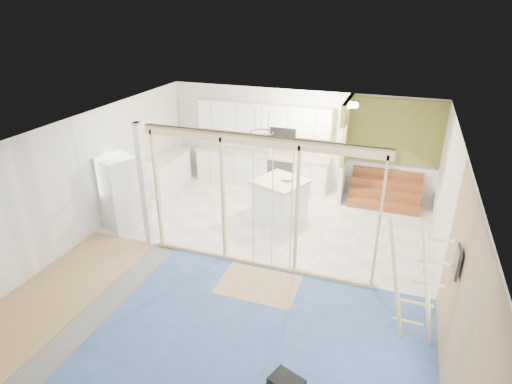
% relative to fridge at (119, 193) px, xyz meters
% --- Properties ---
extents(room, '(7.01, 8.01, 2.61)m').
position_rel_fridge_xyz_m(room, '(3.07, -0.45, 0.48)').
color(room, slate).
rests_on(room, ground).
extents(floor_overlays, '(7.00, 8.00, 0.03)m').
position_rel_fridge_xyz_m(floor_overlays, '(3.14, -0.39, -0.81)').
color(floor_overlays, silver).
rests_on(floor_overlays, room).
extents(stud_frame, '(4.66, 0.14, 2.60)m').
position_rel_fridge_xyz_m(stud_frame, '(2.80, -0.45, 0.78)').
color(stud_frame, tan).
rests_on(stud_frame, room).
extents(base_cabinets, '(4.45, 2.24, 0.93)m').
position_rel_fridge_xyz_m(base_cabinets, '(1.46, 2.91, -0.36)').
color(base_cabinets, white).
rests_on(base_cabinets, room).
extents(upper_cabinets, '(3.60, 0.41, 0.85)m').
position_rel_fridge_xyz_m(upper_cabinets, '(2.23, 3.37, 1.00)').
color(upper_cabinets, white).
rests_on(upper_cabinets, room).
extents(green_partition, '(2.25, 1.51, 2.60)m').
position_rel_fridge_xyz_m(green_partition, '(5.11, 3.21, 0.12)').
color(green_partition, olive).
rests_on(green_partition, room).
extents(pot_rack, '(0.52, 0.52, 0.72)m').
position_rel_fridge_xyz_m(pot_rack, '(2.76, 1.44, 1.17)').
color(pot_rack, black).
rests_on(pot_rack, room).
extents(sheathing_panel, '(0.02, 4.00, 2.60)m').
position_rel_fridge_xyz_m(sheathing_panel, '(6.55, -2.45, 0.48)').
color(sheathing_panel, tan).
rests_on(sheathing_panel, room).
extents(electrical_panel, '(0.04, 0.30, 0.40)m').
position_rel_fridge_xyz_m(electrical_panel, '(6.50, -1.85, 0.83)').
color(electrical_panel, '#3A3A3F').
rests_on(electrical_panel, room).
extents(ceiling_light, '(0.32, 0.32, 0.08)m').
position_rel_fridge_xyz_m(ceiling_light, '(4.47, 2.55, 1.72)').
color(ceiling_light, '#FFEABF').
rests_on(ceiling_light, room).
extents(fridge, '(0.95, 0.91, 1.65)m').
position_rel_fridge_xyz_m(fridge, '(0.00, 0.00, 0.00)').
color(fridge, silver).
rests_on(fridge, room).
extents(island, '(1.34, 1.34, 1.00)m').
position_rel_fridge_xyz_m(island, '(3.22, 1.44, -0.33)').
color(island, white).
rests_on(island, room).
extents(bowl, '(0.29, 0.29, 0.06)m').
position_rel_fridge_xyz_m(bowl, '(3.37, 1.52, 0.21)').
color(bowl, silver).
rests_on(bowl, island).
extents(soap_bottle_a, '(0.12, 0.12, 0.28)m').
position_rel_fridge_xyz_m(soap_bottle_a, '(1.20, 3.34, 0.25)').
color(soap_bottle_a, silver).
rests_on(soap_bottle_a, base_cabinets).
extents(soap_bottle_b, '(0.11, 0.11, 0.20)m').
position_rel_fridge_xyz_m(soap_bottle_b, '(2.44, 3.17, 0.21)').
color(soap_bottle_b, white).
rests_on(soap_bottle_b, base_cabinets).
extents(ladder, '(1.02, 0.18, 1.91)m').
position_rel_fridge_xyz_m(ladder, '(6.09, -1.47, 0.15)').
color(ladder, '#CEBF7E').
rests_on(ladder, room).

